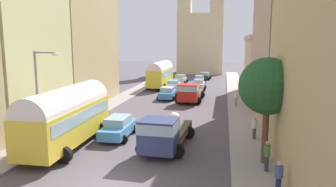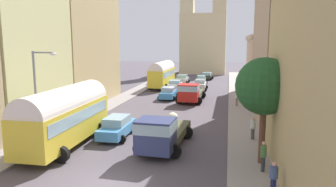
# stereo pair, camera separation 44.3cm
# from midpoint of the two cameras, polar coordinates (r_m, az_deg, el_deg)

# --- Properties ---
(ground_plane) EXTENTS (154.00, 154.00, 0.00)m
(ground_plane) POSITION_cam_midpoint_polar(r_m,az_deg,el_deg) (41.85, 2.17, -0.48)
(ground_plane) COLOR #514951
(sidewalk_left) EXTENTS (2.50, 70.00, 0.14)m
(sidewalk_left) POSITION_cam_midpoint_polar(r_m,az_deg,el_deg) (43.42, -7.35, -0.11)
(sidewalk_left) COLOR gray
(sidewalk_left) RESTS_ON ground
(sidewalk_right) EXTENTS (2.50, 70.00, 0.14)m
(sidewalk_right) POSITION_cam_midpoint_polar(r_m,az_deg,el_deg) (41.47, 12.14, -0.67)
(sidewalk_right) COLOR gray
(sidewalk_right) RESTS_ON ground
(building_left_1) EXTENTS (4.58, 9.07, 12.49)m
(building_left_1) POSITION_cam_midpoint_polar(r_m,az_deg,el_deg) (28.00, -25.60, 6.79)
(building_left_1) COLOR #C7C587
(building_left_1) RESTS_ON ground
(building_left_2) EXTENTS (4.95, 12.93, 13.95)m
(building_left_2) POSITION_cam_midpoint_polar(r_m,az_deg,el_deg) (37.80, -15.85, 8.83)
(building_left_2) COLOR tan
(building_left_2) RESTS_ON ground
(building_right_1) EXTENTS (6.36, 13.92, 13.06)m
(building_right_1) POSITION_cam_midpoint_polar(r_m,az_deg,el_deg) (30.30, 21.17, 7.71)
(building_right_1) COLOR tan
(building_right_1) RESTS_ON ground
(building_right_2) EXTENTS (4.90, 12.47, 7.96)m
(building_right_2) POSITION_cam_midpoint_polar(r_m,az_deg,el_deg) (43.59, 16.80, 4.82)
(building_right_2) COLOR tan
(building_right_2) RESTS_ON ground
(distant_church) EXTENTS (10.37, 6.94, 21.74)m
(distant_church) POSITION_cam_midpoint_polar(r_m,az_deg,el_deg) (73.28, 5.76, 9.93)
(distant_church) COLOR #D4C08B
(distant_church) RESTS_ON ground
(parked_bus_0) EXTENTS (3.41, 9.12, 4.10)m
(parked_bus_0) POSITION_cam_midpoint_polar(r_m,az_deg,el_deg) (22.26, -18.42, -3.65)
(parked_bus_0) COLOR gold
(parked_bus_0) RESTS_ON ground
(parked_bus_1) EXTENTS (3.33, 9.24, 4.13)m
(parked_bus_1) POSITION_cam_midpoint_polar(r_m,az_deg,el_deg) (49.54, -1.64, 3.70)
(parked_bus_1) COLOR gold
(parked_bus_1) RESTS_ON ground
(cargo_truck_0) EXTENTS (3.33, 7.13, 2.45)m
(cargo_truck_0) POSITION_cam_midpoint_polar(r_m,az_deg,el_deg) (20.60, -1.32, -7.01)
(cargo_truck_0) COLOR navy
(cargo_truck_0) RESTS_ON ground
(cargo_truck_1) EXTENTS (3.24, 7.16, 2.36)m
(cargo_truck_1) POSITION_cam_midpoint_polar(r_m,az_deg,el_deg) (37.33, 3.60, 0.25)
(cargo_truck_1) COLOR red
(cargo_truck_1) RESTS_ON ground
(car_0) EXTENTS (2.25, 4.41, 1.62)m
(car_0) POSITION_cam_midpoint_polar(r_m,az_deg,el_deg) (41.13, 4.19, 0.47)
(car_0) COLOR #242525
(car_0) RESTS_ON ground
(car_1) EXTENTS (2.23, 4.38, 1.63)m
(car_1) POSITION_cam_midpoint_polar(r_m,az_deg,el_deg) (47.22, 5.32, 1.59)
(car_1) COLOR silver
(car_1) RESTS_ON ground
(car_2) EXTENTS (2.27, 3.85, 1.54)m
(car_2) POSITION_cam_midpoint_polar(r_m,az_deg,el_deg) (53.74, 5.47, 2.46)
(car_2) COLOR #4C9C5B
(car_2) RESTS_ON ground
(car_3) EXTENTS (2.57, 3.96, 1.41)m
(car_3) POSITION_cam_midpoint_polar(r_m,az_deg,el_deg) (61.18, 6.44, 3.20)
(car_3) COLOR #2C2D23
(car_3) RESTS_ON ground
(car_4) EXTENTS (2.30, 4.36, 1.58)m
(car_4) POSITION_cam_midpoint_polar(r_m,az_deg,el_deg) (23.95, -9.50, -6.02)
(car_4) COLOR #448CCB
(car_4) RESTS_ON ground
(car_5) EXTENTS (2.33, 4.02, 1.53)m
(car_5) POSITION_cam_midpoint_polar(r_m,az_deg,el_deg) (39.54, -0.42, 0.09)
(car_5) COLOR #3C8CD1
(car_5) RESTS_ON ground
(car_6) EXTENTS (2.54, 4.20, 1.53)m
(car_6) POSITION_cam_midpoint_polar(r_m,az_deg,el_deg) (46.83, 0.74, 1.52)
(car_6) COLOR silver
(car_6) RESTS_ON ground
(car_7) EXTENTS (2.49, 3.72, 1.52)m
(car_7) POSITION_cam_midpoint_polar(r_m,az_deg,el_deg) (55.16, 2.01, 2.66)
(car_7) COLOR silver
(car_7) RESTS_ON ground
(pedestrian_0) EXTENTS (0.42, 0.42, 1.86)m
(pedestrian_0) POSITION_cam_midpoint_polar(r_m,az_deg,el_deg) (35.43, 11.90, -0.69)
(pedestrian_0) COLOR #81695B
(pedestrian_0) RESTS_ON ground
(pedestrian_1) EXTENTS (0.49, 0.49, 1.73)m
(pedestrian_1) POSITION_cam_midpoint_polar(r_m,az_deg,el_deg) (23.60, 14.88, -5.94)
(pedestrian_1) COLOR #465047
(pedestrian_1) RESTS_ON ground
(pedestrian_2) EXTENTS (0.45, 0.45, 1.78)m
(pedestrian_2) POSITION_cam_midpoint_polar(r_m,az_deg,el_deg) (15.38, 18.62, -14.28)
(pedestrian_2) COLOR navy
(pedestrian_2) RESTS_ON ground
(pedestrian_3) EXTENTS (0.43, 0.43, 1.82)m
(pedestrian_3) POSITION_cam_midpoint_polar(r_m,az_deg,el_deg) (17.96, 16.81, -10.60)
(pedestrian_3) COLOR #2D3440
(pedestrian_3) RESTS_ON ground
(streetlamp_near) EXTENTS (1.72, 0.28, 6.50)m
(streetlamp_near) POSITION_cam_midpoint_polar(r_m,az_deg,el_deg) (22.17, -22.67, 0.33)
(streetlamp_near) COLOR gray
(streetlamp_near) RESTS_ON ground
(roadside_tree_0) EXTENTS (3.23, 3.23, 6.24)m
(roadside_tree_0) POSITION_cam_midpoint_polar(r_m,az_deg,el_deg) (18.38, 16.93, 1.19)
(roadside_tree_0) COLOR brown
(roadside_tree_0) RESTS_ON ground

